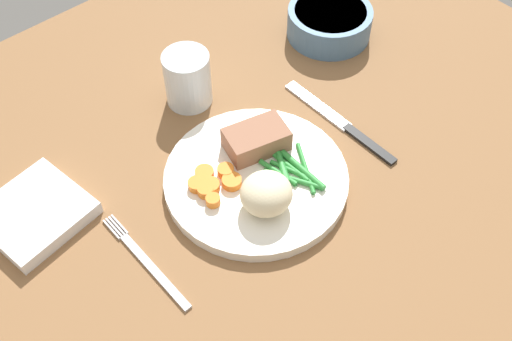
{
  "coord_description": "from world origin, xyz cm",
  "views": [
    {
      "loc": [
        -30.03,
        -40.43,
        66.49
      ],
      "look_at": [
        2.74,
        -3.57,
        4.6
      ],
      "focal_mm": 43.32,
      "sensor_mm": 36.0,
      "label": 1
    }
  ],
  "objects": [
    {
      "name": "dining_table",
      "position": [
        0.0,
        0.0,
        1.0
      ],
      "size": [
        120.0,
        90.0,
        2.0
      ],
      "color": "brown",
      "rests_on": "ground"
    },
    {
      "name": "dinner_plate",
      "position": [
        2.74,
        -3.57,
        2.8
      ],
      "size": [
        24.06,
        24.06,
        1.6
      ],
      "primitive_type": "cylinder",
      "color": "white",
      "rests_on": "dining_table"
    },
    {
      "name": "meat_portion",
      "position": [
        5.99,
        0.22,
        5.18
      ],
      "size": [
        9.19,
        7.05,
        3.16
      ],
      "primitive_type": "cube",
      "rotation": [
        0.0,
        0.0,
        -0.26
      ],
      "color": "#936047",
      "rests_on": "dinner_plate"
    },
    {
      "name": "mashed_potatoes",
      "position": [
        0.58,
        -7.9,
        5.94
      ],
      "size": [
        6.58,
        6.4,
        4.68
      ],
      "primitive_type": "ellipsoid",
      "color": "beige",
      "rests_on": "dinner_plate"
    },
    {
      "name": "carrot_slices",
      "position": [
        -2.47,
        -1.18,
        4.15
      ],
      "size": [
        6.22,
        6.32,
        1.2
      ],
      "color": "orange",
      "rests_on": "dinner_plate"
    },
    {
      "name": "green_beans",
      "position": [
        6.61,
        -5.94,
        3.98
      ],
      "size": [
        7.14,
        10.73,
        0.89
      ],
      "color": "#2D8C38",
      "rests_on": "dinner_plate"
    },
    {
      "name": "fork",
      "position": [
        -15.02,
        -3.83,
        2.2
      ],
      "size": [
        1.44,
        16.6,
        0.4
      ],
      "rotation": [
        0.0,
        0.0,
        0.0
      ],
      "color": "silver",
      "rests_on": "dining_table"
    },
    {
      "name": "knife",
      "position": [
        18.77,
        -3.85,
        2.2
      ],
      "size": [
        1.7,
        20.5,
        0.64
      ],
      "rotation": [
        0.0,
        0.0,
        0.04
      ],
      "color": "black",
      "rests_on": "dining_table"
    },
    {
      "name": "water_glass",
      "position": [
        5.77,
        14.48,
        5.48
      ],
      "size": [
        6.7,
        6.7,
        8.17
      ],
      "color": "silver",
      "rests_on": "dining_table"
    },
    {
      "name": "salad_bowl",
      "position": [
        31.69,
        11.4,
        4.66
      ],
      "size": [
        13.39,
        13.39,
        4.71
      ],
      "color": "#4C7299",
      "rests_on": "dining_table"
    },
    {
      "name": "napkin",
      "position": [
        -21.55,
        10.68,
        2.96
      ],
      "size": [
        13.52,
        13.08,
        1.92
      ],
      "primitive_type": "cube",
      "rotation": [
        0.0,
        0.0,
        0.14
      ],
      "color": "white",
      "rests_on": "dining_table"
    }
  ]
}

